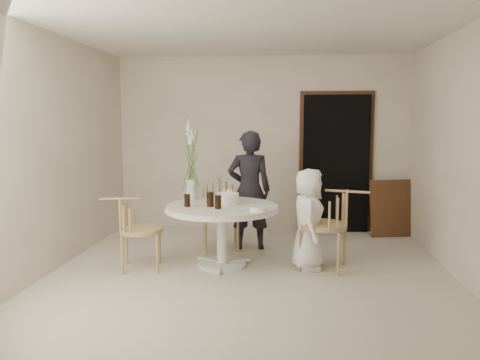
# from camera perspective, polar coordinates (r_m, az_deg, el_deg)

# --- Properties ---
(ground) EXTENTS (4.50, 4.50, 0.00)m
(ground) POSITION_cam_1_polar(r_m,az_deg,el_deg) (5.37, 1.23, -11.32)
(ground) COLOR beige
(ground) RESTS_ON ground
(room_shell) EXTENTS (4.50, 4.50, 4.50)m
(room_shell) POSITION_cam_1_polar(r_m,az_deg,el_deg) (5.09, 1.28, 6.24)
(room_shell) COLOR silver
(room_shell) RESTS_ON ground
(doorway) EXTENTS (1.00, 0.10, 2.10)m
(doorway) POSITION_cam_1_polar(r_m,az_deg,el_deg) (7.34, 11.59, 1.93)
(doorway) COLOR black
(doorway) RESTS_ON ground
(door_trim) EXTENTS (1.12, 0.03, 2.22)m
(door_trim) POSITION_cam_1_polar(r_m,az_deg,el_deg) (7.37, 11.57, 2.43)
(door_trim) COLOR brown
(door_trim) RESTS_ON ground
(table) EXTENTS (1.33, 1.33, 0.73)m
(table) POSITION_cam_1_polar(r_m,az_deg,el_deg) (5.49, -2.20, -4.26)
(table) COLOR silver
(table) RESTS_ON ground
(picture_frame) EXTENTS (0.66, 0.32, 0.84)m
(picture_frame) POSITION_cam_1_polar(r_m,az_deg,el_deg) (7.31, 17.91, -3.28)
(picture_frame) COLOR brown
(picture_frame) RESTS_ON ground
(chair_far) EXTENTS (0.57, 0.60, 0.91)m
(chair_far) POSITION_cam_1_polar(r_m,az_deg,el_deg) (6.34, -2.43, -2.92)
(chair_far) COLOR tan
(chair_far) RESTS_ON ground
(chair_right) EXTENTS (0.65, 0.61, 0.94)m
(chair_right) POSITION_cam_1_polar(r_m,az_deg,el_deg) (5.45, 11.51, -4.53)
(chair_right) COLOR tan
(chair_right) RESTS_ON ground
(chair_left) EXTENTS (0.56, 0.53, 0.85)m
(chair_left) POSITION_cam_1_polar(r_m,az_deg,el_deg) (5.53, -13.22, -5.08)
(chair_left) COLOR tan
(chair_left) RESTS_ON ground
(girl) EXTENTS (0.61, 0.44, 1.58)m
(girl) POSITION_cam_1_polar(r_m,az_deg,el_deg) (6.22, 1.14, -1.25)
(girl) COLOR black
(girl) RESTS_ON ground
(boy) EXTENTS (0.38, 0.57, 1.17)m
(boy) POSITION_cam_1_polar(r_m,az_deg,el_deg) (5.46, 8.34, -4.74)
(boy) COLOR white
(boy) RESTS_ON ground
(birthday_cake) EXTENTS (0.27, 0.27, 0.18)m
(birthday_cake) POSITION_cam_1_polar(r_m,az_deg,el_deg) (5.52, -1.54, -2.29)
(birthday_cake) COLOR white
(birthday_cake) RESTS_ON table
(cola_tumbler_a) EXTENTS (0.10, 0.10, 0.17)m
(cola_tumbler_a) POSITION_cam_1_polar(r_m,az_deg,el_deg) (5.38, -3.64, -2.34)
(cola_tumbler_a) COLOR black
(cola_tumbler_a) RESTS_ON table
(cola_tumbler_b) EXTENTS (0.07, 0.07, 0.15)m
(cola_tumbler_b) POSITION_cam_1_polar(r_m,az_deg,el_deg) (5.24, -2.69, -2.68)
(cola_tumbler_b) COLOR black
(cola_tumbler_b) RESTS_ON table
(cola_tumbler_c) EXTENTS (0.07, 0.07, 0.15)m
(cola_tumbler_c) POSITION_cam_1_polar(r_m,az_deg,el_deg) (5.39, -6.46, -2.48)
(cola_tumbler_c) COLOR black
(cola_tumbler_c) RESTS_ON table
(cola_tumbler_d) EXTENTS (0.08, 0.08, 0.14)m
(cola_tumbler_d) POSITION_cam_1_polar(r_m,az_deg,el_deg) (5.45, -3.76, -2.38)
(cola_tumbler_d) COLOR black
(cola_tumbler_d) RESTS_ON table
(plate_stack) EXTENTS (0.24, 0.24, 0.05)m
(plate_stack) POSITION_cam_1_polar(r_m,az_deg,el_deg) (5.11, 2.31, -3.53)
(plate_stack) COLOR white
(plate_stack) RESTS_ON table
(flower_vase) EXTENTS (0.14, 0.14, 1.02)m
(flower_vase) POSITION_cam_1_polar(r_m,az_deg,el_deg) (5.81, -5.98, 1.99)
(flower_vase) COLOR silver
(flower_vase) RESTS_ON table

